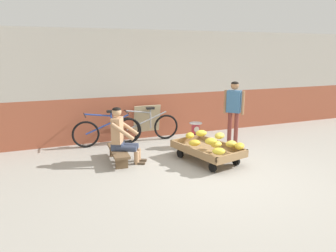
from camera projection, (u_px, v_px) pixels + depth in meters
The scene contains 13 objects.
ground_plane at pixel (223, 176), 5.80m from camera, with size 80.00×80.00×0.00m, color #A39E93.
back_wall at pixel (161, 84), 8.35m from camera, with size 16.00×0.30×2.73m.
banana_cart at pixel (207, 150), 6.52m from camera, with size 1.15×1.60×0.36m.
banana_pile at pixel (213, 141), 6.34m from camera, with size 1.00×1.48×0.26m.
low_bench at pixel (118, 153), 6.50m from camera, with size 0.37×1.12×0.27m.
vendor_seated at pixel (122, 135), 6.40m from camera, with size 0.74×0.64×1.14m.
plastic_crate at pixel (195, 141), 7.50m from camera, with size 0.36×0.28×0.30m.
weighing_scale at pixel (196, 129), 7.42m from camera, with size 0.30×0.30×0.29m.
bicycle_near_left at pixel (107, 131), 7.59m from camera, with size 1.66×0.48×0.86m.
bicycle_far_left at pixel (147, 127), 8.00m from camera, with size 1.66×0.48×0.86m.
sign_board at pixel (147, 122), 8.21m from camera, with size 0.70×0.23×0.88m.
customer_adult at pixel (234, 106), 7.53m from camera, with size 0.36×0.39×1.53m.
shopping_bag at pixel (205, 148), 7.06m from camera, with size 0.18×0.12×0.24m, color #3370B7.
Camera 1 is at (-2.93, -4.68, 2.23)m, focal length 33.98 mm.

